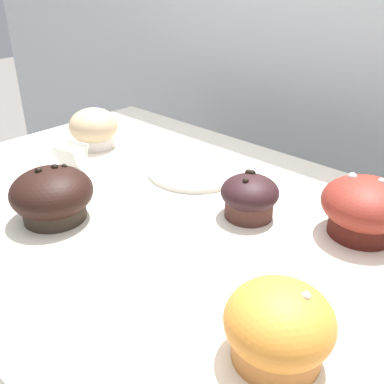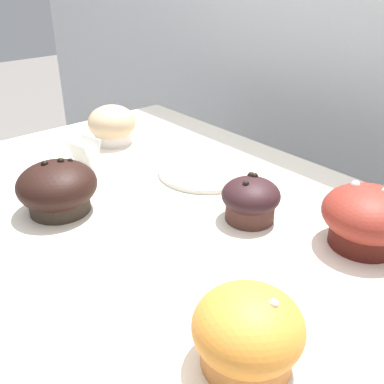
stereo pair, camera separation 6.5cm
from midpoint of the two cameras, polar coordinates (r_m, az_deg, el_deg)
muffin_front_center at (r=0.70m, az=-14.19°, el=0.40°), size 0.12×0.12×0.08m
muffin_back_left at (r=0.44m, az=11.48°, el=-17.27°), size 0.11×0.11×0.08m
muffin_back_right at (r=0.65m, az=24.08°, el=-3.06°), size 0.12×0.12×0.09m
muffin_front_left at (r=0.95m, az=-8.18°, el=8.33°), size 0.10×0.10×0.08m
muffin_front_right at (r=0.66m, az=10.24°, el=-1.02°), size 0.09×0.09×0.07m
serving_plate at (r=0.81m, az=4.03°, el=2.67°), size 0.17×0.17×0.01m
price_card at (r=0.82m, az=-11.31°, el=4.58°), size 0.06×0.05×0.06m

